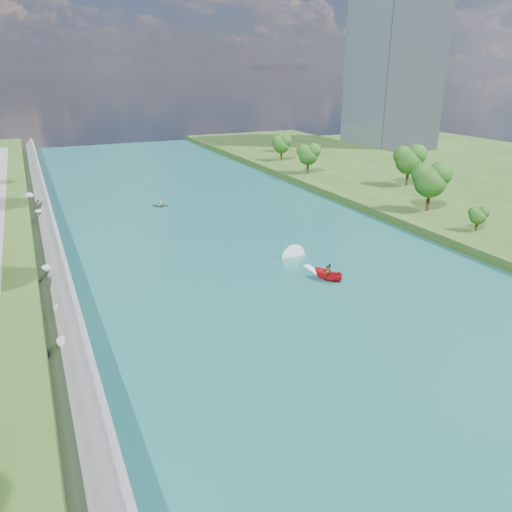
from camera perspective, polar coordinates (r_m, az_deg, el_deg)
name	(u,v)px	position (r m, az deg, el deg)	size (l,w,h in m)	color
ground	(330,318)	(53.49, 8.45, -7.00)	(260.00, 260.00, 0.00)	#2D5119
river_water	(252,256)	(69.52, -0.43, -0.04)	(55.00, 240.00, 0.10)	#175959
berm_east	(506,212)	(99.40, 26.68, 4.55)	(44.00, 240.00, 1.50)	#2D5119
riprap_bank	(53,278)	(62.55, -22.14, -2.35)	(4.72, 236.00, 4.64)	slate
office_tower	(395,50)	(173.13, 15.62, 21.76)	(22.00, 22.00, 60.00)	gray
trees_east	(380,168)	(104.98, 14.00, 9.73)	(17.99, 139.52, 9.92)	#164913
motorboat	(321,270)	(63.48, 7.39, -1.64)	(3.60, 18.82, 2.07)	red
raft	(161,204)	(96.55, -10.84, 5.81)	(3.76, 3.66, 1.53)	gray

